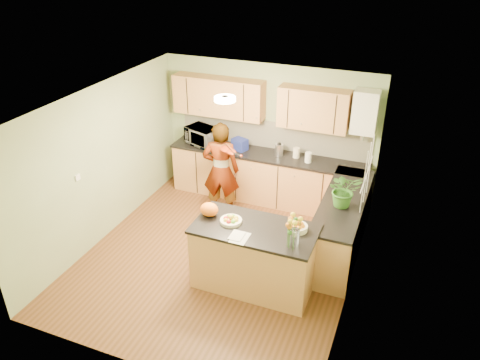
% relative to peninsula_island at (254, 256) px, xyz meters
% --- Properties ---
extents(floor, '(4.50, 4.50, 0.00)m').
position_rel_peninsula_island_xyz_m(floor, '(-0.72, 0.40, -0.48)').
color(floor, '#543418').
rests_on(floor, ground).
extents(ceiling, '(4.00, 4.50, 0.02)m').
position_rel_peninsula_island_xyz_m(ceiling, '(-0.72, 0.40, 2.02)').
color(ceiling, white).
rests_on(ceiling, wall_back).
extents(wall_back, '(4.00, 0.02, 2.50)m').
position_rel_peninsula_island_xyz_m(wall_back, '(-0.72, 2.65, 0.77)').
color(wall_back, gray).
rests_on(wall_back, floor).
extents(wall_front, '(4.00, 0.02, 2.50)m').
position_rel_peninsula_island_xyz_m(wall_front, '(-0.72, -1.85, 0.77)').
color(wall_front, gray).
rests_on(wall_front, floor).
extents(wall_left, '(0.02, 4.50, 2.50)m').
position_rel_peninsula_island_xyz_m(wall_left, '(-2.72, 0.40, 0.77)').
color(wall_left, gray).
rests_on(wall_left, floor).
extents(wall_right, '(0.02, 4.50, 2.50)m').
position_rel_peninsula_island_xyz_m(wall_right, '(1.28, 0.40, 0.77)').
color(wall_right, gray).
rests_on(wall_right, floor).
extents(back_counter, '(3.64, 0.62, 0.94)m').
position_rel_peninsula_island_xyz_m(back_counter, '(-0.62, 2.35, -0.01)').
color(back_counter, '#BC794B').
rests_on(back_counter, floor).
extents(right_counter, '(0.62, 2.24, 0.94)m').
position_rel_peninsula_island_xyz_m(right_counter, '(0.98, 1.25, -0.01)').
color(right_counter, '#BC794B').
rests_on(right_counter, floor).
extents(splashback, '(3.60, 0.02, 0.52)m').
position_rel_peninsula_island_xyz_m(splashback, '(-0.62, 2.64, 0.72)').
color(splashback, white).
rests_on(splashback, back_counter).
extents(upper_cabinets, '(3.20, 0.34, 0.70)m').
position_rel_peninsula_island_xyz_m(upper_cabinets, '(-0.89, 2.48, 1.37)').
color(upper_cabinets, '#BC794B').
rests_on(upper_cabinets, wall_back).
extents(boiler, '(0.40, 0.30, 0.86)m').
position_rel_peninsula_island_xyz_m(boiler, '(0.98, 2.49, 1.41)').
color(boiler, white).
rests_on(boiler, wall_back).
extents(window_right, '(0.01, 1.30, 1.05)m').
position_rel_peninsula_island_xyz_m(window_right, '(1.27, 1.00, 1.07)').
color(window_right, white).
rests_on(window_right, wall_right).
extents(light_switch, '(0.02, 0.09, 0.09)m').
position_rel_peninsula_island_xyz_m(light_switch, '(-2.70, -0.20, 0.82)').
color(light_switch, white).
rests_on(light_switch, wall_left).
extents(ceiling_lamp, '(0.30, 0.30, 0.07)m').
position_rel_peninsula_island_xyz_m(ceiling_lamp, '(-0.72, 0.70, 1.98)').
color(ceiling_lamp, '#FFEABF').
rests_on(ceiling_lamp, ceiling).
extents(peninsula_island, '(1.68, 0.86, 0.96)m').
position_rel_peninsula_island_xyz_m(peninsula_island, '(0.00, 0.00, 0.00)').
color(peninsula_island, '#BC794B').
rests_on(peninsula_island, floor).
extents(fruit_dish, '(0.30, 0.30, 0.11)m').
position_rel_peninsula_island_xyz_m(fruit_dish, '(-0.35, -0.00, 0.52)').
color(fruit_dish, '#F4E5C3').
rests_on(fruit_dish, peninsula_island).
extents(orange_bowl, '(0.26, 0.26, 0.15)m').
position_rel_peninsula_island_xyz_m(orange_bowl, '(0.55, 0.15, 0.55)').
color(orange_bowl, '#F4E5C3').
rests_on(orange_bowl, peninsula_island).
extents(flower_vase, '(0.27, 0.27, 0.51)m').
position_rel_peninsula_island_xyz_m(flower_vase, '(0.60, -0.18, 0.82)').
color(flower_vase, silver).
rests_on(flower_vase, peninsula_island).
extents(orange_bag, '(0.28, 0.24, 0.20)m').
position_rel_peninsula_island_xyz_m(orange_bag, '(-0.70, 0.05, 0.58)').
color(orange_bag, orange).
rests_on(orange_bag, peninsula_island).
extents(papers, '(0.21, 0.29, 0.01)m').
position_rel_peninsula_island_xyz_m(papers, '(-0.10, -0.30, 0.49)').
color(papers, silver).
rests_on(papers, peninsula_island).
extents(violinist, '(0.71, 0.55, 1.74)m').
position_rel_peninsula_island_xyz_m(violinist, '(-1.19, 1.56, 0.39)').
color(violinist, '#E5A68C').
rests_on(violinist, floor).
extents(violin, '(0.64, 0.55, 0.16)m').
position_rel_peninsula_island_xyz_m(violin, '(-0.99, 1.34, 0.91)').
color(violin, '#4B1204').
rests_on(violin, violinist).
extents(microwave, '(0.71, 0.58, 0.34)m').
position_rel_peninsula_island_xyz_m(microwave, '(-1.89, 2.32, 0.62)').
color(microwave, white).
rests_on(microwave, back_counter).
extents(blue_box, '(0.32, 0.27, 0.21)m').
position_rel_peninsula_island_xyz_m(blue_box, '(-1.15, 2.35, 0.56)').
color(blue_box, navy).
rests_on(blue_box, back_counter).
extents(kettle, '(0.15, 0.15, 0.28)m').
position_rel_peninsula_island_xyz_m(kettle, '(-0.41, 2.38, 0.57)').
color(kettle, silver).
rests_on(kettle, back_counter).
extents(jar_cream, '(0.14, 0.14, 0.18)m').
position_rel_peninsula_island_xyz_m(jar_cream, '(-0.10, 2.40, 0.55)').
color(jar_cream, '#F4E5C3').
rests_on(jar_cream, back_counter).
extents(jar_white, '(0.15, 0.15, 0.18)m').
position_rel_peninsula_island_xyz_m(jar_white, '(0.15, 2.29, 0.55)').
color(jar_white, white).
rests_on(jar_white, back_counter).
extents(potted_plant, '(0.60, 0.56, 0.53)m').
position_rel_peninsula_island_xyz_m(potted_plant, '(0.98, 1.05, 0.72)').
color(potted_plant, '#377326').
rests_on(potted_plant, right_counter).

